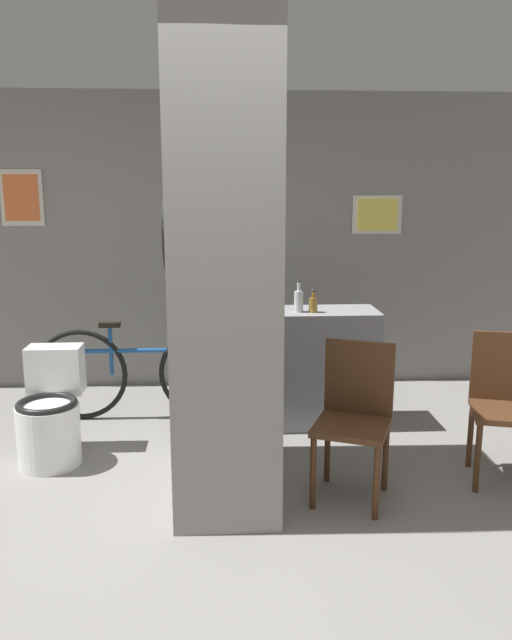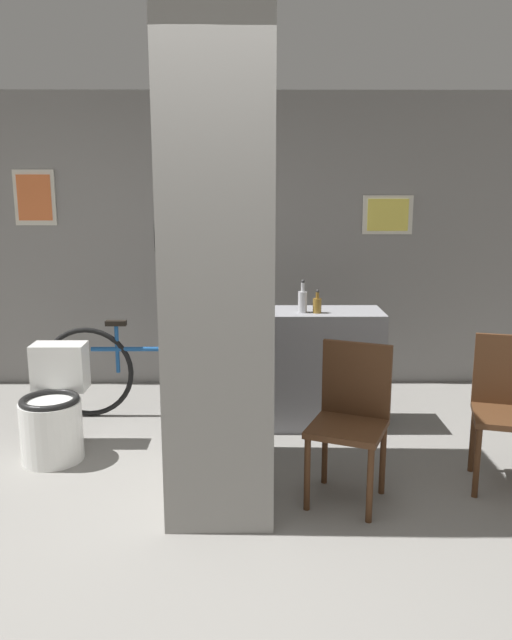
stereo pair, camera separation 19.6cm
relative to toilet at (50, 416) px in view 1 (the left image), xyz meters
name	(u,v)px [view 1 (the left image)]	position (x,y,z in m)	size (l,w,h in m)	color
ground_plane	(204,536)	(1.03, -0.99, -0.31)	(14.00, 14.00, 0.00)	gray
wall_back	(209,243)	(1.03, 1.64, 0.99)	(8.00, 0.09, 2.60)	gray
pillar_center	(225,275)	(1.16, -0.43, 0.99)	(0.61, 1.12, 2.60)	gray
counter_shelf	(294,368)	(1.69, 0.57, 0.14)	(1.24, 0.44, 0.89)	gray
toilet	(50,416)	(0.00, 0.00, 0.00)	(0.41, 0.57, 0.73)	white
chair_near_pillar	(354,413)	(1.91, -0.57, 0.20)	(0.53, 0.53, 0.91)	#4C2D19
chair_by_doorway	(506,400)	(2.89, -0.40, 0.20)	(0.50, 0.50, 0.91)	#4C2D19
bicycle	(143,372)	(0.52, 0.75, 0.07)	(1.69, 0.42, 0.78)	black
bottle_tall	(299,300)	(1.71, 0.51, 0.67)	(0.07, 0.07, 0.24)	silver
bottle_short	(313,304)	(1.81, 0.49, 0.64)	(0.06, 0.06, 0.17)	olive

